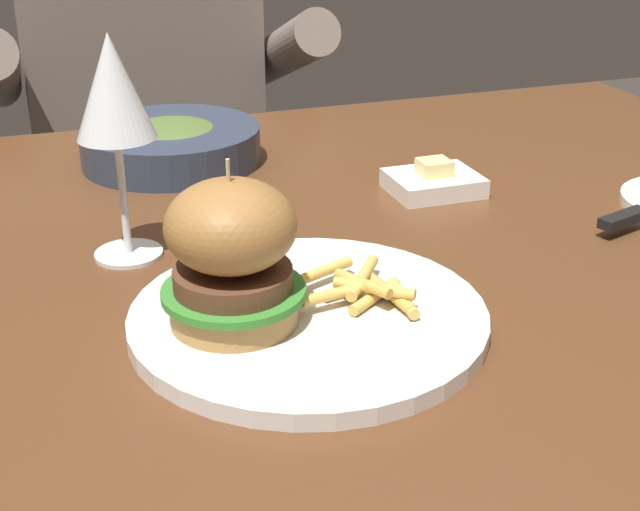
{
  "coord_description": "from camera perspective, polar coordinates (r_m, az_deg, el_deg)",
  "views": [
    {
      "loc": [
        -0.14,
        -0.72,
        1.08
      ],
      "look_at": [
        0.07,
        -0.12,
        0.78
      ],
      "focal_mm": 50.0,
      "sensor_mm": 36.0,
      "label": 1
    }
  ],
  "objects": [
    {
      "name": "diner_person",
      "position": [
        1.55,
        -10.8,
        4.86
      ],
      "size": [
        0.51,
        0.36,
        1.18
      ],
      "color": "#282833",
      "rests_on": "ground"
    },
    {
      "name": "dining_table",
      "position": [
        0.85,
        -7.1,
        -5.01
      ],
      "size": [
        1.46,
        0.88,
        0.74
      ],
      "color": "#56331C",
      "rests_on": "ground"
    },
    {
      "name": "wine_glass",
      "position": [
        0.78,
        -13.11,
        10.05
      ],
      "size": [
        0.07,
        0.07,
        0.2
      ],
      "color": "silver",
      "rests_on": "dining_table"
    },
    {
      "name": "butter_dish",
      "position": [
        0.96,
        7.28,
        4.72
      ],
      "size": [
        0.09,
        0.08,
        0.04
      ],
      "color": "white",
      "rests_on": "dining_table"
    },
    {
      "name": "main_plate",
      "position": [
        0.69,
        -0.75,
        -4.02
      ],
      "size": [
        0.28,
        0.28,
        0.01
      ],
      "primitive_type": "cylinder",
      "color": "white",
      "rests_on": "dining_table"
    },
    {
      "name": "fries_pile",
      "position": [
        0.7,
        2.77,
        -2.07
      ],
      "size": [
        0.09,
        0.1,
        0.02
      ],
      "color": "#E0B251",
      "rests_on": "main_plate"
    },
    {
      "name": "burger_sandwich",
      "position": [
        0.65,
        -5.66,
        0.12
      ],
      "size": [
        0.11,
        0.11,
        0.13
      ],
      "color": "#B78447",
      "rests_on": "main_plate"
    },
    {
      "name": "soup_bowl",
      "position": [
        1.06,
        -9.51,
        7.11
      ],
      "size": [
        0.21,
        0.21,
        0.05
      ],
      "color": "#2D384C",
      "rests_on": "dining_table"
    }
  ]
}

